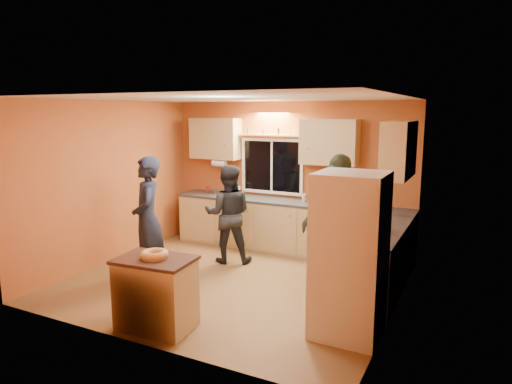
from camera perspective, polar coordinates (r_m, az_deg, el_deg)
The scene contains 14 objects.
ground at distance 6.72m, azimuth -2.85°, elevation -11.13°, with size 4.50×4.50×0.00m, color brown.
room_shell at distance 6.62m, azimuth -0.32°, elevation 3.05°, with size 4.54×4.04×2.61m.
back_counter at distance 8.03m, azimuth 3.18°, elevation -4.20°, with size 4.23×0.62×0.90m.
right_counter at distance 6.37m, azimuth 15.08°, elevation -8.36°, with size 0.62×1.84×0.90m.
refrigerator at distance 5.04m, azimuth 11.61°, elevation -7.78°, with size 0.72×0.70×1.80m, color silver.
island at distance 5.36m, azimuth -12.39°, elevation -12.21°, with size 0.89×0.65×0.82m.
bundt_pastry at distance 5.21m, azimuth -12.57°, elevation -7.62°, with size 0.31×0.31×0.09m, color tan.
person_left at distance 6.76m, azimuth -13.39°, elevation -3.28°, with size 0.66×0.43×1.80m, color black.
person_center at distance 7.36m, azimuth -3.50°, elevation -2.76°, with size 0.77×0.60×1.59m, color black.
person_right at distance 6.21m, azimuth 10.01°, elevation -3.93°, with size 1.10×0.46×1.88m, color #313A25.
mixing_bowl at distance 7.54m, azimuth 10.74°, elevation -1.42°, with size 0.40×0.40×0.10m, color black.
utensil_crock at distance 8.35m, azimuth -2.43°, elevation 0.11°, with size 0.14×0.14×0.17m, color beige.
potted_plant at distance 6.05m, azimuth 15.48°, elevation -3.54°, with size 0.25×0.22×0.28m, color gray.
red_box at distance 6.32m, azimuth 15.16°, elevation -3.94°, with size 0.16×0.12×0.07m, color #A91A21.
Camera 1 is at (3.09, -5.45, 2.42)m, focal length 32.00 mm.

